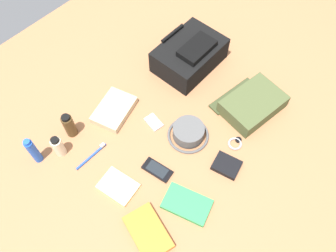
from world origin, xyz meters
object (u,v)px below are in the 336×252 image
object	(u,v)px
lotion_bottle	(58,146)
wallet	(227,165)
backpack	(190,55)
toiletry_pouch	(252,104)
deodorant_spray	(33,151)
cell_phone	(157,170)
media_player	(154,122)
wristwatch	(235,143)
folded_towel	(114,110)
travel_guidebook	(187,204)
toothbrush	(93,155)
paperback_novel	(148,232)
notepad	(118,186)
bucket_hat	(188,133)
cologne_bottle	(69,125)

from	to	relation	value
lotion_bottle	wallet	xyz separation A→B (m)	(0.43, -0.57, -0.04)
backpack	toiletry_pouch	world-z (taller)	backpack
deodorant_spray	cell_phone	world-z (taller)	deodorant_spray
media_player	wristwatch	size ratio (longest dim) A/B	1.29
wristwatch	folded_towel	distance (m)	0.57
wallet	travel_guidebook	bearing A→B (deg)	163.32
deodorant_spray	toothbrush	bearing A→B (deg)	-43.74
paperback_novel	toothbrush	world-z (taller)	paperback_novel
paperback_novel	deodorant_spray	bearing A→B (deg)	98.72
cell_phone	media_player	world-z (taller)	cell_phone
lotion_bottle	paperback_novel	size ratio (longest dim) A/B	0.52
deodorant_spray	notepad	bearing A→B (deg)	-67.93
toothbrush	folded_towel	distance (m)	0.24
deodorant_spray	wristwatch	size ratio (longest dim) A/B	2.25
toiletry_pouch	notepad	distance (m)	0.71
backpack	notepad	size ratio (longest dim) A/B	2.24
wallet	lotion_bottle	bearing A→B (deg)	113.79
lotion_bottle	cell_phone	distance (m)	0.43
cell_phone	media_player	xyz separation A→B (m)	(0.16, 0.17, -0.00)
deodorant_spray	toothbrush	world-z (taller)	deodorant_spray
notepad	folded_towel	size ratio (longest dim) A/B	0.75
bucket_hat	cologne_bottle	bearing A→B (deg)	130.39
media_player	notepad	size ratio (longest dim) A/B	0.61
deodorant_spray	travel_guidebook	bearing A→B (deg)	-65.80
lotion_bottle	bucket_hat	bearing A→B (deg)	-39.45
travel_guidebook	folded_towel	bearing A→B (deg)	78.19
travel_guidebook	wristwatch	size ratio (longest dim) A/B	2.96
backpack	notepad	bearing A→B (deg)	-163.23
wristwatch	toothbrush	bearing A→B (deg)	137.27
deodorant_spray	cologne_bottle	size ratio (longest dim) A/B	1.19
media_player	folded_towel	world-z (taller)	folded_towel
cologne_bottle	toothbrush	distance (m)	0.16
media_player	cell_phone	bearing A→B (deg)	-133.02
cologne_bottle	paperback_novel	world-z (taller)	cologne_bottle
bucket_hat	wristwatch	bearing A→B (deg)	-59.10
wallet	deodorant_spray	bearing A→B (deg)	116.67
paperback_novel	media_player	bearing A→B (deg)	40.79
notepad	travel_guidebook	bearing A→B (deg)	-71.77
deodorant_spray	wristwatch	bearing A→B (deg)	-43.00
media_player	toiletry_pouch	bearing A→B (deg)	-37.85
lotion_bottle	folded_towel	distance (m)	0.30
cell_phone	media_player	distance (m)	0.24
toiletry_pouch	travel_guidebook	distance (m)	0.56
bucket_hat	wallet	xyz separation A→B (m)	(-0.01, -0.22, -0.02)
cell_phone	toothbrush	distance (m)	0.29
wristwatch	wallet	world-z (taller)	wallet
toiletry_pouch	wristwatch	distance (m)	0.21
toothbrush	notepad	world-z (taller)	toothbrush
cologne_bottle	travel_guidebook	distance (m)	0.61
cell_phone	folded_towel	xyz separation A→B (m)	(0.08, 0.35, 0.01)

